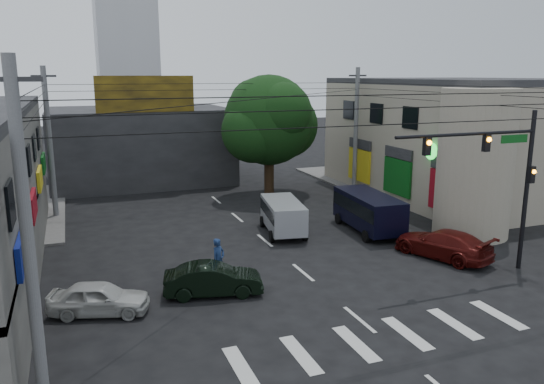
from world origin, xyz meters
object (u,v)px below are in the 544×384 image
dark_sedan (213,280)px  utility_pole_near_left (28,243)px  white_compact (99,298)px  utility_pole_far_left (50,144)px  traffic_gantry (500,167)px  silver_minivan (283,217)px  traffic_officer (218,259)px  street_tree (269,121)px  navy_van (368,213)px  utility_pole_far_right (356,131)px  maroon_sedan (443,244)px

dark_sedan → utility_pole_near_left: bearing=144.7°
dark_sedan → white_compact: size_ratio=1.06×
utility_pole_near_left → utility_pole_far_left: 20.50m
traffic_gantry → silver_minivan: 11.63m
silver_minivan → traffic_officer: size_ratio=2.46×
street_tree → dark_sedan: bearing=-117.7°
traffic_gantry → dark_sedan: bearing=170.4°
traffic_gantry → traffic_officer: 12.72m
navy_van → traffic_officer: bearing=116.9°
street_tree → utility_pole_far_right: utility_pole_far_right is taller
utility_pole_near_left → white_compact: utility_pole_near_left is taller
dark_sedan → traffic_officer: bearing=-10.4°
navy_van → utility_pole_far_right: bearing=-20.6°
maroon_sedan → silver_minivan: silver_minivan is taller
maroon_sedan → navy_van: 5.26m
traffic_gantry → utility_pole_far_right: (2.68, 17.00, -0.23)m
utility_pole_far_right → traffic_officer: (-14.26, -13.47, -3.67)m
utility_pole_far_right → silver_minivan: (-9.10, -8.13, -3.67)m
dark_sedan → maroon_sedan: (11.50, 0.37, 0.05)m
traffic_gantry → utility_pole_near_left: (-18.32, -3.50, -0.23)m
street_tree → maroon_sedan: 16.59m
utility_pole_near_left → navy_van: bearing=33.7°
navy_van → traffic_officer: size_ratio=2.95×
dark_sedan → maroon_sedan: maroon_sedan is taller
dark_sedan → maroon_sedan: size_ratio=0.80×
street_tree → traffic_gantry: bearing=-78.0°
utility_pole_near_left → maroon_sedan: bearing=18.6°
utility_pole_far_right → silver_minivan: utility_pole_far_right is taller
traffic_officer → traffic_gantry: bearing=-51.6°
utility_pole_far_right → white_compact: bearing=-141.9°
utility_pole_far_left → street_tree: bearing=3.9°
utility_pole_near_left → utility_pole_far_left: size_ratio=1.00×
utility_pole_far_left → silver_minivan: utility_pole_far_left is taller
white_compact → traffic_officer: traffic_officer is taller
dark_sedan → white_compact: 4.40m
traffic_gantry → navy_van: traffic_gantry is taller
utility_pole_far_right → traffic_gantry: bearing=-98.9°
dark_sedan → utility_pole_far_left: bearing=34.8°
white_compact → utility_pole_far_right: bearing=-34.0°
utility_pole_near_left → utility_pole_far_left: same height
white_compact → utility_pole_near_left: bearing=180.0°
white_compact → silver_minivan: (10.17, 7.00, 0.31)m
dark_sedan → navy_van: size_ratio=0.76×
utility_pole_near_left → white_compact: (1.73, 5.37, -3.98)m
traffic_gantry → dark_sedan: 13.06m
utility_pole_far_left → white_compact: 15.74m
utility_pole_far_right → silver_minivan: 12.75m
street_tree → silver_minivan: street_tree is taller
maroon_sedan → utility_pole_far_right: bearing=-123.6°
white_compact → traffic_officer: (5.01, 1.66, 0.31)m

